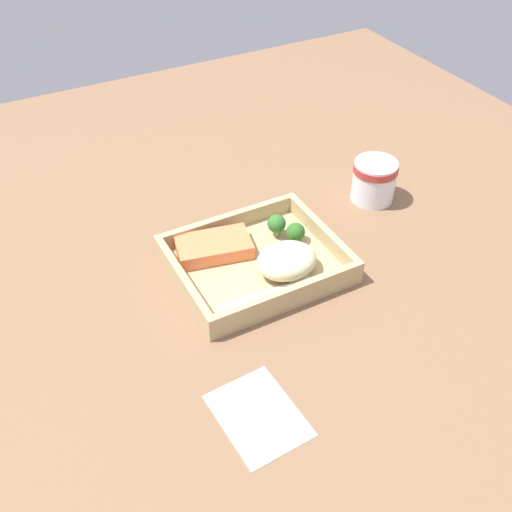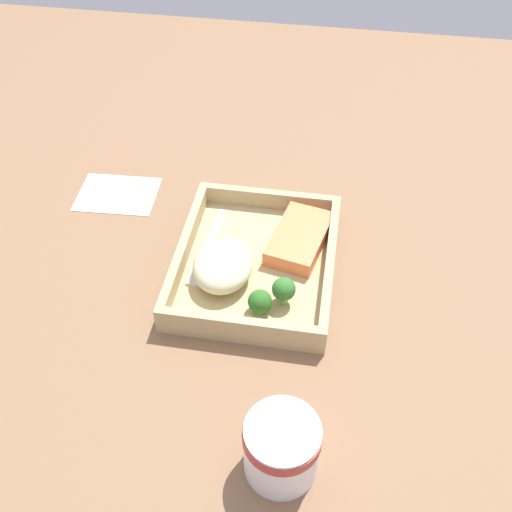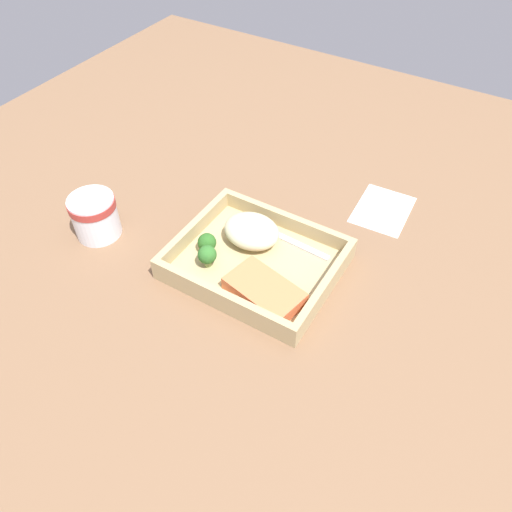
{
  "view_description": "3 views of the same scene",
  "coord_description": "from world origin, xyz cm",
  "views": [
    {
      "loc": [
        -33.98,
        -63.79,
        64.64
      ],
      "look_at": [
        0.0,
        0.0,
        2.7
      ],
      "focal_mm": 42.0,
      "sensor_mm": 36.0,
      "label": 1
    },
    {
      "loc": [
        57.7,
        9.4,
        61.72
      ],
      "look_at": [
        0.0,
        0.0,
        2.7
      ],
      "focal_mm": 42.0,
      "sensor_mm": 36.0,
      "label": 2
    },
    {
      "loc": [
        -29.25,
        48.39,
        61.69
      ],
      "look_at": [
        0.0,
        0.0,
        2.7
      ],
      "focal_mm": 35.0,
      "sensor_mm": 36.0,
      "label": 3
    }
  ],
  "objects": [
    {
      "name": "paper_cup",
      "position": [
        28.35,
        7.28,
        4.33
      ],
      "size": [
        8.11,
        8.11,
        7.77
      ],
      "color": "white",
      "rests_on": "ground_plane"
    },
    {
      "name": "fork",
      "position": [
        -1.15,
        -7.29,
        1.42
      ],
      "size": [
        15.87,
        2.62,
        0.44
      ],
      "color": "silver",
      "rests_on": "takeout_tray"
    },
    {
      "name": "broccoli_floret_2",
      "position": [
        8.45,
        1.89,
        3.06
      ],
      "size": [
        3.16,
        3.16,
        3.5
      ],
      "color": "#7B9E52",
      "rests_on": "takeout_tray"
    },
    {
      "name": "takeout_tray",
      "position": [
        0.0,
        0.0,
        0.6
      ],
      "size": [
        26.33,
        21.66,
        1.2
      ],
      "primitive_type": "cube",
      "color": "tan",
      "rests_on": "ground_plane"
    },
    {
      "name": "ground_plane",
      "position": [
        0.0,
        0.0,
        -1.0
      ],
      "size": [
        160.0,
        160.0,
        2.0
      ],
      "primitive_type": "cube",
      "color": "brown"
    },
    {
      "name": "broccoli_floret_1",
      "position": [
        6.39,
        4.69,
        3.63
      ],
      "size": [
        3.12,
        3.12,
        4.11
      ],
      "color": "#7E985B",
      "rests_on": "takeout_tray"
    },
    {
      "name": "receipt_slip",
      "position": [
        -12.87,
        -24.8,
        0.12
      ],
      "size": [
        10.21,
        13.05,
        0.24
      ],
      "primitive_type": "cube",
      "rotation": [
        0.0,
        0.0,
        0.06
      ],
      "color": "white",
      "rests_on": "ground_plane"
    },
    {
      "name": "salmon_fillet",
      "position": [
        -4.85,
        5.55,
        2.42
      ],
      "size": [
        13.17,
        9.28,
        2.43
      ],
      "primitive_type": "cube",
      "rotation": [
        0.0,
        0.0,
        -0.21
      ],
      "color": "#F67948",
      "rests_on": "takeout_tray"
    },
    {
      "name": "tray_rim",
      "position": [
        0.0,
        0.0,
        2.66
      ],
      "size": [
        26.33,
        21.66,
        2.91
      ],
      "color": "tan",
      "rests_on": "takeout_tray"
    },
    {
      "name": "mashed_potatoes",
      "position": [
        3.3,
        -4.02,
        3.46
      ],
      "size": [
        9.8,
        8.09,
        4.52
      ],
      "primitive_type": "ellipsoid",
      "color": "beige",
      "rests_on": "takeout_tray"
    }
  ]
}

